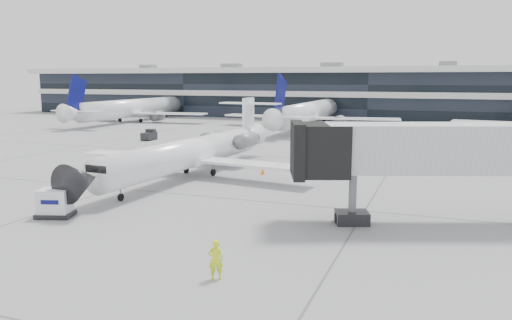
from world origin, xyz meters
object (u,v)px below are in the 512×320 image
at_px(regional_jet, 193,152).
at_px(ramp_worker, 216,259).
at_px(jet_bridge, 474,149).
at_px(cargo_uld, 55,203).

bearing_deg(regional_jet, ramp_worker, -56.04).
relative_size(regional_jet, jet_bridge, 1.51).
relative_size(jet_bridge, ramp_worker, 10.54).
xyz_separation_m(regional_jet, jet_bridge, (22.75, -7.39, 2.34)).
xyz_separation_m(regional_jet, cargo_uld, (-2.08, -15.00, -1.39)).
bearing_deg(jet_bridge, ramp_worker, -149.61).
height_order(jet_bridge, ramp_worker, jet_bridge).
xyz_separation_m(jet_bridge, cargo_uld, (-24.84, -7.61, -3.73)).
height_order(regional_jet, cargo_uld, regional_jet).
distance_m(jet_bridge, ramp_worker, 17.49).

